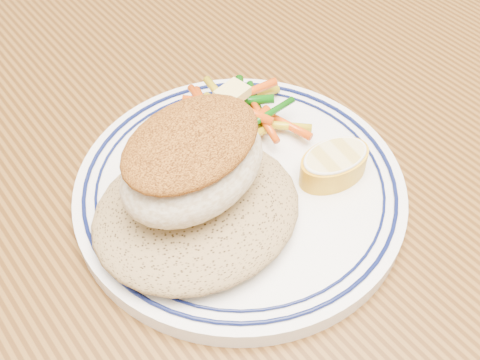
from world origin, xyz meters
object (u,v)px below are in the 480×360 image
fish_fillet (193,161)px  plate (240,189)px  rice_pilaf (197,208)px  vegetable_pile (235,115)px  lemon_wedge (334,164)px  dining_table (294,257)px

fish_fillet → plate: bearing=-1.2°
plate → fish_fillet: (-0.04, 0.00, 0.06)m
plate → rice_pilaf: bearing=-169.2°
vegetable_pile → lemon_wedge: size_ratio=1.75×
plate → dining_table: bearing=-26.2°
fish_fillet → lemon_wedge: size_ratio=2.04×
rice_pilaf → fish_fillet: size_ratio=1.21×
dining_table → plate: plate is taller
plate → lemon_wedge: size_ratio=4.09×
vegetable_pile → dining_table: bearing=-82.3°
vegetable_pile → plate: bearing=-123.9°
vegetable_pile → rice_pilaf: bearing=-143.0°
lemon_wedge → fish_fillet: bearing=160.2°
fish_fillet → rice_pilaf: bearing=-122.0°
dining_table → plate: size_ratio=5.96×
rice_pilaf → fish_fillet: bearing=58.0°
dining_table → vegetable_pile: 0.15m
fish_fillet → vegetable_pile: bearing=34.5°
fish_fillet → lemon_wedge: (0.10, -0.04, -0.04)m
rice_pilaf → lemon_wedge: rice_pilaf is taller
plate → rice_pilaf: size_ratio=1.65×
dining_table → vegetable_pile: (-0.01, 0.07, 0.13)m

